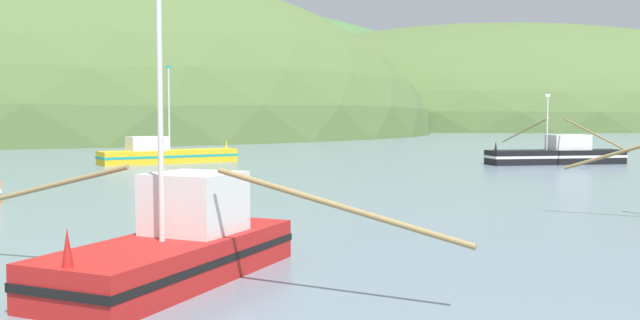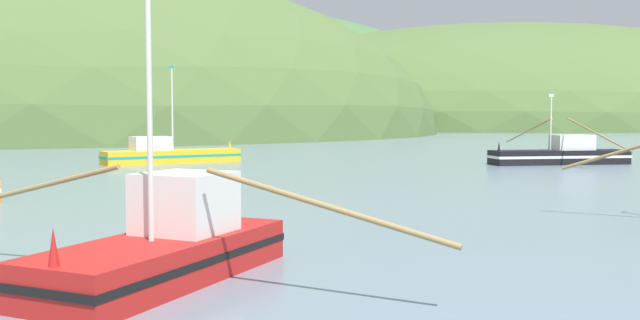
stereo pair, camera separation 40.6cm
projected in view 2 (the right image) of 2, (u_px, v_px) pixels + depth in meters
The scene contains 6 objects.
hill_mid_right at pixel (108, 127), 219.98m from camera, with size 98.51×78.81×53.24m, color #47703D.
hill_far_center at pixel (500, 127), 228.45m from camera, with size 212.64×170.11×64.25m, color #516B38.
hill_far_right at pixel (255, 126), 233.82m from camera, with size 152.13×121.70×75.34m, color #47703D.
fishing_boat_red at pixel (168, 246), 15.28m from camera, with size 11.41×7.13×6.73m.
fishing_boat_black at pixel (561, 154), 51.60m from camera, with size 10.61×17.50×5.18m.
fishing_boat_yellow at pixel (169, 154), 52.84m from camera, with size 10.43×6.80×7.36m.
Camera 2 is at (-6.35, -5.76, 3.58)m, focal length 39.18 mm.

